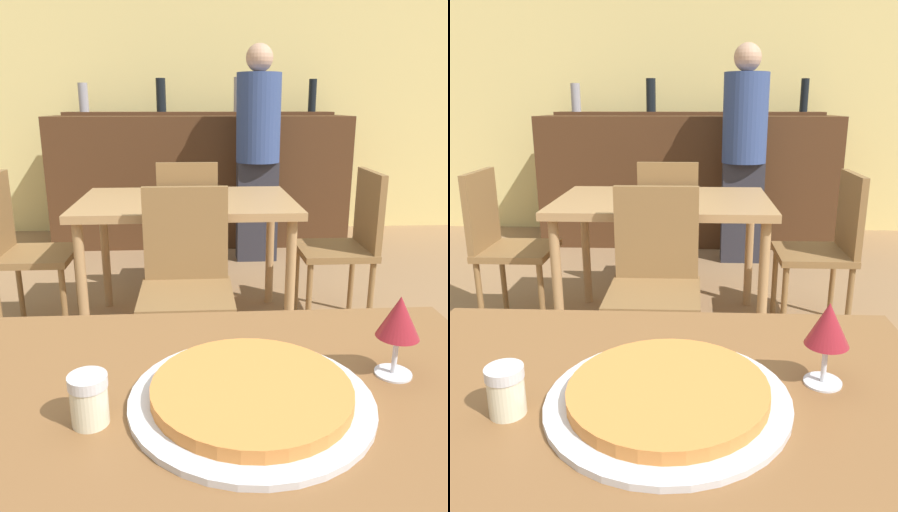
% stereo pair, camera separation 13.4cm
% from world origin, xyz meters
% --- Properties ---
extents(wall_back, '(8.00, 0.05, 2.80)m').
position_xyz_m(wall_back, '(0.00, 4.28, 1.40)').
color(wall_back, '#EAD684').
rests_on(wall_back, ground_plane).
extents(dining_table_near, '(1.07, 0.81, 0.74)m').
position_xyz_m(dining_table_near, '(0.00, 0.00, 0.66)').
color(dining_table_near, brown).
rests_on(dining_table_near, ground_plane).
extents(dining_table_far, '(1.14, 0.79, 0.74)m').
position_xyz_m(dining_table_far, '(-0.10, 1.91, 0.66)').
color(dining_table_far, '#A87F51').
rests_on(dining_table_far, ground_plane).
extents(bar_counter, '(2.60, 0.56, 1.13)m').
position_xyz_m(bar_counter, '(0.00, 3.78, 0.57)').
color(bar_counter, '#4C2D19').
rests_on(bar_counter, ground_plane).
extents(bar_back_shelf, '(2.39, 0.24, 0.33)m').
position_xyz_m(bar_back_shelf, '(-0.03, 3.92, 1.19)').
color(bar_back_shelf, '#4C2D19').
rests_on(bar_back_shelf, bar_counter).
extents(chair_far_side_front, '(0.40, 0.40, 0.88)m').
position_xyz_m(chair_far_side_front, '(-0.10, 1.35, 0.51)').
color(chair_far_side_front, olive).
rests_on(chair_far_side_front, ground_plane).
extents(chair_far_side_back, '(0.40, 0.40, 0.88)m').
position_xyz_m(chair_far_side_back, '(-0.10, 2.48, 0.51)').
color(chair_far_side_back, olive).
rests_on(chair_far_side_back, ground_plane).
extents(chair_far_side_left, '(0.40, 0.40, 0.88)m').
position_xyz_m(chair_far_side_left, '(-1.00, 1.91, 0.51)').
color(chair_far_side_left, olive).
rests_on(chair_far_side_left, ground_plane).
extents(chair_far_side_right, '(0.40, 0.40, 0.88)m').
position_xyz_m(chair_far_side_right, '(0.80, 1.91, 0.51)').
color(chair_far_side_right, olive).
rests_on(chair_far_side_right, ground_plane).
extents(pizza_tray, '(0.42, 0.42, 0.04)m').
position_xyz_m(pizza_tray, '(0.03, 0.01, 0.76)').
color(pizza_tray, silver).
rests_on(pizza_tray, dining_table_near).
extents(cheese_shaker, '(0.06, 0.06, 0.09)m').
position_xyz_m(cheese_shaker, '(-0.24, -0.03, 0.78)').
color(cheese_shaker, beige).
rests_on(cheese_shaker, dining_table_near).
extents(person_standing, '(0.34, 0.34, 1.66)m').
position_xyz_m(person_standing, '(0.44, 3.20, 0.90)').
color(person_standing, '#2D2D38').
rests_on(person_standing, ground_plane).
extents(wine_glass, '(0.08, 0.08, 0.16)m').
position_xyz_m(wine_glass, '(0.31, 0.09, 0.85)').
color(wine_glass, silver).
rests_on(wine_glass, dining_table_near).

